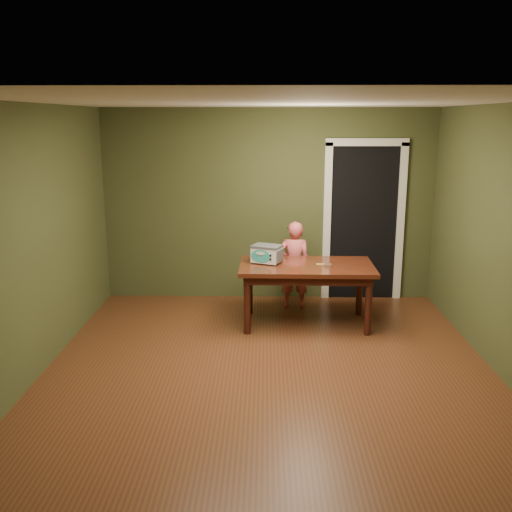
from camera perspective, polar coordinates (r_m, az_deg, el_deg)
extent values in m
plane|color=#5B331A|center=(5.77, 1.31, -11.59)|extent=(5.00, 5.00, 0.00)
cube|color=#3F4826|center=(7.80, 1.26, 5.08)|extent=(4.50, 0.02, 2.60)
cube|color=#3F4826|center=(2.95, 1.72, -9.37)|extent=(4.50, 0.02, 2.60)
cube|color=#3F4826|center=(5.78, -21.52, 1.13)|extent=(0.02, 5.00, 2.60)
cube|color=#3F4826|center=(5.82, 24.15, 0.95)|extent=(0.02, 5.00, 2.60)
cube|color=white|center=(5.22, 1.47, 15.20)|extent=(4.50, 5.00, 0.02)
cube|color=black|center=(8.25, 10.32, 3.57)|extent=(0.90, 0.60, 2.10)
cube|color=black|center=(7.94, 10.68, 3.17)|extent=(0.90, 0.02, 2.10)
cube|color=white|center=(7.86, 7.10, 3.20)|extent=(0.10, 0.06, 2.20)
cube|color=white|center=(8.03, 14.22, 3.10)|extent=(0.10, 0.06, 2.20)
cube|color=white|center=(7.81, 11.06, 11.11)|extent=(1.10, 0.06, 0.10)
cube|color=#3E190E|center=(6.86, 5.07, -1.06)|extent=(1.61, 0.92, 0.05)
cube|color=#33130C|center=(6.88, 5.06, -1.66)|extent=(1.49, 0.80, 0.10)
cylinder|color=#33130C|center=(6.63, -0.90, -4.92)|extent=(0.08, 0.08, 0.70)
cylinder|color=#33130C|center=(7.29, -0.65, -3.18)|extent=(0.08, 0.08, 0.70)
cylinder|color=#33130C|center=(6.71, 11.17, -4.94)|extent=(0.08, 0.08, 0.70)
cylinder|color=#33130C|center=(7.37, 10.31, -3.22)|extent=(0.08, 0.08, 0.70)
cylinder|color=#4C4F54|center=(6.88, -0.25, -0.69)|extent=(0.02, 0.02, 0.01)
cylinder|color=#4C4F54|center=(7.04, 0.33, -0.36)|extent=(0.02, 0.02, 0.01)
cylinder|color=#4C4F54|center=(6.78, 1.86, -0.91)|extent=(0.02, 0.02, 0.01)
cylinder|color=#4C4F54|center=(6.94, 2.40, -0.58)|extent=(0.02, 0.02, 0.01)
cube|color=silver|center=(6.88, 1.08, 0.17)|extent=(0.39, 0.34, 0.19)
cube|color=#4C4F54|center=(6.86, 1.09, 0.98)|extent=(0.40, 0.35, 0.03)
cube|color=#4C4F54|center=(6.95, -0.22, 0.30)|extent=(0.09, 0.20, 0.14)
cube|color=#4C4F54|center=(6.82, 2.42, 0.04)|extent=(0.09, 0.20, 0.14)
ellipsoid|color=teal|center=(6.78, 0.48, -0.02)|extent=(0.23, 0.10, 0.16)
cylinder|color=black|center=(6.73, 1.46, 0.05)|extent=(0.03, 0.02, 0.02)
cylinder|color=black|center=(6.74, 1.46, -0.35)|extent=(0.02, 0.02, 0.02)
cylinder|color=silver|center=(6.80, 7.18, -0.94)|extent=(0.10, 0.10, 0.02)
cylinder|color=#542E1C|center=(6.80, 7.18, -0.89)|extent=(0.09, 0.09, 0.01)
cube|color=#E7C064|center=(6.87, 6.79, -0.82)|extent=(0.18, 0.03, 0.01)
imported|color=#E45E62|center=(7.51, 3.85, -0.88)|extent=(0.45, 0.32, 1.16)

